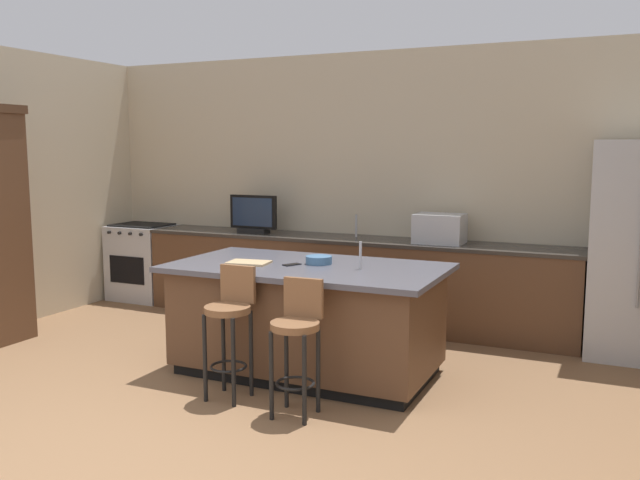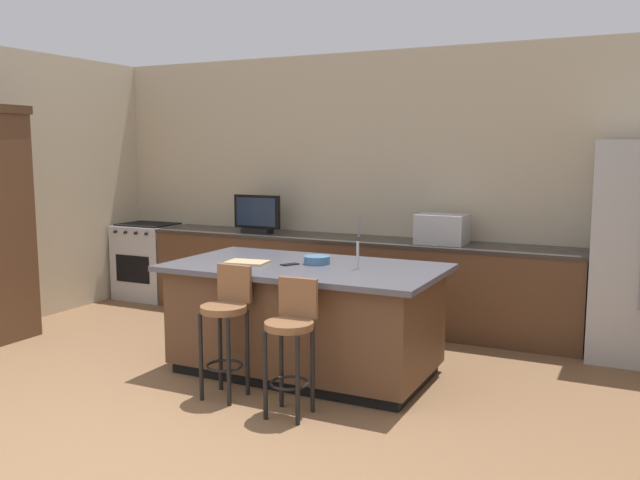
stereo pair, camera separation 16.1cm
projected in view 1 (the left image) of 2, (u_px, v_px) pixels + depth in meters
The scene contains 14 objects.
ground_plane at pixel (125, 469), 3.90m from camera, with size 16.09×16.09×0.00m, color brown.
wall_back at pixel (369, 187), 7.34m from camera, with size 6.98×0.12×2.87m, color beige.
counter_back at pixel (349, 280), 7.16m from camera, with size 4.73×0.62×0.91m.
kitchen_island at pixel (307, 318), 5.53m from camera, with size 2.22×1.23×0.91m.
range_oven at pixel (143, 262), 8.28m from camera, with size 0.72×0.63×0.93m.
microwave at pixel (440, 229), 6.68m from camera, with size 0.48×0.36×0.29m, color #B7BABF.
tv_monitor at pixel (253, 215), 7.49m from camera, with size 0.57×0.16×0.42m.
sink_faucet_back at pixel (356, 226), 7.15m from camera, with size 0.02×0.02×0.24m, color #B2B2B7.
sink_faucet_island at pixel (360, 255), 5.26m from camera, with size 0.02×0.02×0.22m, color #B2B2B7.
bar_stool_left at pixel (230, 320), 4.96m from camera, with size 0.34×0.34×0.98m.
bar_stool_right at pixel (297, 335), 4.63m from camera, with size 0.34×0.34×0.95m.
fruit_bowl at pixel (319, 260), 5.51m from camera, with size 0.22×0.22×0.07m, color #3F668C.
cell_phone at pixel (292, 265), 5.46m from camera, with size 0.07×0.15×0.01m, color black.
cutting_board at pixel (249, 263), 5.53m from camera, with size 0.33×0.23×0.02m, color tan.
Camera 1 is at (2.56, -2.88, 1.84)m, focal length 37.72 mm.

